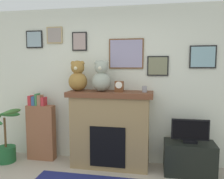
# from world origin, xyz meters

# --- Properties ---
(back_wall) EXTENTS (5.20, 0.15, 2.60)m
(back_wall) POSITION_xyz_m (0.00, 2.00, 1.31)
(back_wall) COLOR silver
(back_wall) RESTS_ON ground_plane
(fireplace) EXTENTS (1.35, 0.52, 1.23)m
(fireplace) POSITION_xyz_m (0.01, 1.71, 0.62)
(fireplace) COLOR #8F754D
(fireplace) RESTS_ON ground_plane
(bookshelf) EXTENTS (0.48, 0.16, 1.16)m
(bookshelf) POSITION_xyz_m (-1.22, 1.74, 0.52)
(bookshelf) COLOR brown
(bookshelf) RESTS_ON ground_plane
(potted_plant) EXTENTS (0.50, 0.54, 0.92)m
(potted_plant) POSITION_xyz_m (-1.77, 1.52, 0.34)
(potted_plant) COLOR #1E592D
(potted_plant) RESTS_ON ground_plane
(tv_stand) EXTENTS (0.74, 0.40, 0.49)m
(tv_stand) POSITION_xyz_m (1.24, 1.64, 0.25)
(tv_stand) COLOR black
(tv_stand) RESTS_ON ground_plane
(television) EXTENTS (0.55, 0.14, 0.35)m
(television) POSITION_xyz_m (1.24, 1.64, 0.66)
(television) COLOR black
(television) RESTS_ON tv_stand
(candle_jar) EXTENTS (0.07, 0.07, 0.10)m
(candle_jar) POSITION_xyz_m (0.55, 1.69, 1.28)
(candle_jar) COLOR gray
(candle_jar) RESTS_ON fireplace
(mantel_clock) EXTENTS (0.13, 0.10, 0.17)m
(mantel_clock) POSITION_xyz_m (0.16, 1.69, 1.31)
(mantel_clock) COLOR brown
(mantel_clock) RESTS_ON fireplace
(teddy_bear_grey) EXTENTS (0.30, 0.30, 0.49)m
(teddy_bear_grey) POSITION_xyz_m (-0.52, 1.69, 1.45)
(teddy_bear_grey) COLOR olive
(teddy_bear_grey) RESTS_ON fireplace
(teddy_bear_cream) EXTENTS (0.31, 0.31, 0.49)m
(teddy_bear_cream) POSITION_xyz_m (-0.13, 1.69, 1.45)
(teddy_bear_cream) COLOR #949B8C
(teddy_bear_cream) RESTS_ON fireplace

